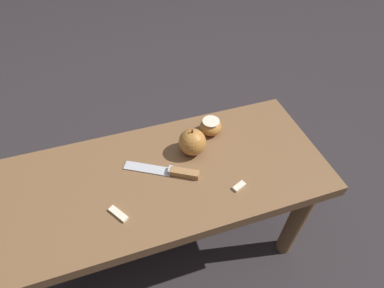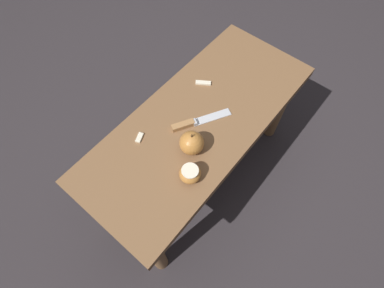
{
  "view_description": "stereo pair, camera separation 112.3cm",
  "coord_description": "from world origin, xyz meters",
  "px_view_note": "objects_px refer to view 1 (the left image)",
  "views": [
    {
      "loc": [
        0.08,
        0.55,
        1.22
      ],
      "look_at": [
        -0.12,
        -0.06,
        0.53
      ],
      "focal_mm": 28.0,
      "sensor_mm": 36.0,
      "label": 1
    },
    {
      "loc": [
        -0.51,
        -0.38,
        1.44
      ],
      "look_at": [
        -0.12,
        -0.06,
        0.53
      ],
      "focal_mm": 28.0,
      "sensor_mm": 36.0,
      "label": 2
    }
  ],
  "objects_px": {
    "knife": "(173,172)",
    "apple_whole": "(192,142)",
    "wooden_bench": "(164,190)",
    "apple_cut": "(211,126)"
  },
  "relations": [
    {
      "from": "wooden_bench",
      "to": "knife",
      "type": "relative_size",
      "value": 4.68
    },
    {
      "from": "apple_whole",
      "to": "apple_cut",
      "type": "xyz_separation_m",
      "value": [
        -0.09,
        -0.06,
        -0.02
      ]
    },
    {
      "from": "wooden_bench",
      "to": "apple_whole",
      "type": "bearing_deg",
      "value": -152.83
    },
    {
      "from": "wooden_bench",
      "to": "apple_whole",
      "type": "xyz_separation_m",
      "value": [
        -0.12,
        -0.06,
        0.13
      ]
    },
    {
      "from": "wooden_bench",
      "to": "knife",
      "type": "distance_m",
      "value": 0.1
    },
    {
      "from": "wooden_bench",
      "to": "apple_cut",
      "type": "relative_size",
      "value": 13.75
    },
    {
      "from": "wooden_bench",
      "to": "apple_whole",
      "type": "distance_m",
      "value": 0.18
    },
    {
      "from": "knife",
      "to": "apple_whole",
      "type": "xyz_separation_m",
      "value": [
        -0.08,
        -0.07,
        0.04
      ]
    },
    {
      "from": "wooden_bench",
      "to": "apple_whole",
      "type": "height_order",
      "value": "apple_whole"
    },
    {
      "from": "apple_whole",
      "to": "apple_cut",
      "type": "distance_m",
      "value": 0.11
    }
  ]
}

